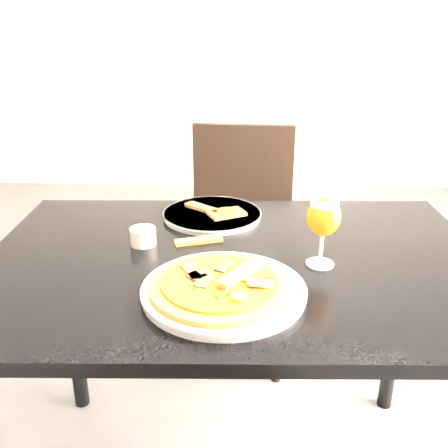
{
  "coord_description": "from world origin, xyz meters",
  "views": [
    {
      "loc": [
        0.27,
        -0.95,
        1.27
      ],
      "look_at": [
        0.23,
        0.13,
        0.83
      ],
      "focal_mm": 40.0,
      "sensor_mm": 36.0,
      "label": 1
    }
  ],
  "objects_px": {
    "dining_table": "(236,290)",
    "beer_glass": "(324,217)",
    "pizza": "(220,284)",
    "chair_far": "(239,234)"
  },
  "relations": [
    {
      "from": "chair_far",
      "to": "pizza",
      "type": "bearing_deg",
      "value": -87.0
    },
    {
      "from": "dining_table",
      "to": "beer_glass",
      "type": "bearing_deg",
      "value": -11.38
    },
    {
      "from": "chair_far",
      "to": "pizza",
      "type": "xyz_separation_m",
      "value": [
        -0.03,
        -0.91,
        0.28
      ]
    },
    {
      "from": "dining_table",
      "to": "beer_glass",
      "type": "relative_size",
      "value": 7.5
    },
    {
      "from": "dining_table",
      "to": "chair_far",
      "type": "bearing_deg",
      "value": 88.0
    },
    {
      "from": "pizza",
      "to": "beer_glass",
      "type": "xyz_separation_m",
      "value": [
        0.22,
        0.15,
        0.09
      ]
    },
    {
      "from": "dining_table",
      "to": "chair_far",
      "type": "relative_size",
      "value": 1.36
    },
    {
      "from": "dining_table",
      "to": "chair_far",
      "type": "height_order",
      "value": "chair_far"
    },
    {
      "from": "chair_far",
      "to": "beer_glass",
      "type": "height_order",
      "value": "beer_glass"
    },
    {
      "from": "dining_table",
      "to": "chair_far",
      "type": "xyz_separation_m",
      "value": [
        0.0,
        0.72,
        -0.16
      ]
    }
  ]
}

